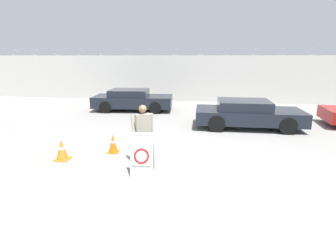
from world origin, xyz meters
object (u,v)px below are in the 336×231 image
(traffic_cone_near, at_px, (113,143))
(parked_car_rear_sedan, at_px, (247,114))
(traffic_cone_mid, at_px, (62,150))
(parked_car_front_coupe, at_px, (132,100))
(barricade_sign, at_px, (142,154))
(security_guard, at_px, (143,131))

(traffic_cone_near, xyz_separation_m, parked_car_rear_sedan, (4.78, 3.91, 0.32))
(traffic_cone_mid, xyz_separation_m, parked_car_rear_sedan, (6.11, 4.75, 0.31))
(parked_car_rear_sedan, bearing_deg, traffic_cone_near, -142.14)
(traffic_cone_mid, bearing_deg, parked_car_front_coupe, 90.05)
(barricade_sign, relative_size, traffic_cone_near, 1.80)
(traffic_cone_mid, bearing_deg, security_guard, 4.46)
(security_guard, distance_m, traffic_cone_near, 1.50)
(traffic_cone_mid, bearing_deg, barricade_sign, -12.41)
(traffic_cone_mid, height_order, parked_car_front_coupe, parked_car_front_coupe)
(security_guard, distance_m, parked_car_front_coupe, 7.86)
(barricade_sign, bearing_deg, parked_car_front_coupe, 102.79)
(parked_car_front_coupe, xyz_separation_m, parked_car_rear_sedan, (6.12, -2.88, -0.00))
(security_guard, xyz_separation_m, parked_car_front_coupe, (-2.52, 7.43, -0.34))
(security_guard, relative_size, traffic_cone_mid, 2.74)
(barricade_sign, height_order, traffic_cone_near, barricade_sign)
(traffic_cone_near, height_order, parked_car_rear_sedan, parked_car_rear_sedan)
(traffic_cone_near, relative_size, traffic_cone_mid, 0.99)
(security_guard, height_order, parked_car_front_coupe, security_guard)
(barricade_sign, bearing_deg, security_guard, 96.99)
(barricade_sign, relative_size, security_guard, 0.65)
(traffic_cone_mid, bearing_deg, traffic_cone_near, 32.13)
(traffic_cone_near, bearing_deg, security_guard, -28.23)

